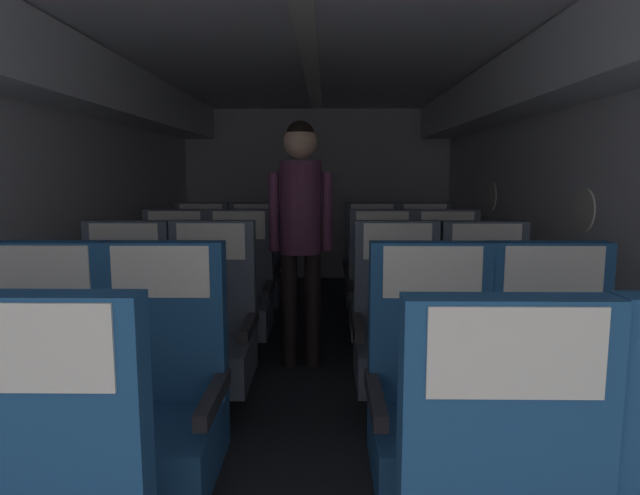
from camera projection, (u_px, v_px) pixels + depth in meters
name	position (u px, v px, depth m)	size (l,w,h in m)	color
ground	(307.00, 390.00, 3.37)	(3.56, 7.62, 0.02)	#23282D
fuselage_shell	(308.00, 132.00, 3.40)	(3.44, 7.27, 2.17)	silver
seat_b_left_window	(37.00, 408.00, 2.05)	(0.50, 0.52, 1.07)	#38383D
seat_b_left_aisle	(158.00, 409.00, 2.04)	(0.50, 0.52, 1.07)	#38383D
seat_b_right_aisle	(557.00, 410.00, 2.04)	(0.50, 0.52, 1.07)	#38383D
seat_b_right_window	(434.00, 410.00, 2.03)	(0.50, 0.52, 1.07)	#38383D
seat_c_left_window	(122.00, 336.00, 2.95)	(0.50, 0.52, 1.07)	#38383D
seat_c_left_aisle	(210.00, 336.00, 2.96)	(0.50, 0.52, 1.07)	#38383D
seat_c_right_aisle	(488.00, 337.00, 2.93)	(0.50, 0.52, 1.07)	#38383D
seat_c_right_window	(398.00, 336.00, 2.95)	(0.50, 0.52, 1.07)	#38383D
seat_d_left_window	(173.00, 297.00, 3.88)	(0.50, 0.52, 1.07)	#38383D
seat_d_left_aisle	(238.00, 297.00, 3.87)	(0.50, 0.52, 1.07)	#38383D
seat_d_right_aisle	(448.00, 298.00, 3.85)	(0.50, 0.52, 1.07)	#38383D
seat_d_right_window	(383.00, 298.00, 3.86)	(0.50, 0.52, 1.07)	#38383D
seat_e_left_window	(200.00, 274.00, 4.77)	(0.50, 0.52, 1.07)	#38383D
seat_e_left_aisle	(255.00, 274.00, 4.76)	(0.50, 0.52, 1.07)	#38383D
seat_e_right_aisle	(425.00, 274.00, 4.77)	(0.50, 0.52, 1.07)	#38383D
seat_e_right_window	(372.00, 274.00, 4.76)	(0.50, 0.52, 1.07)	#38383D
flight_attendant	(301.00, 216.00, 3.65)	(0.43, 0.28, 1.67)	black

